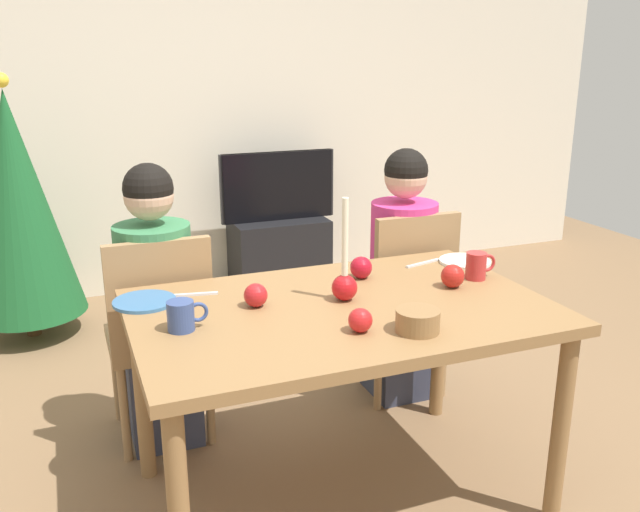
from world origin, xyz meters
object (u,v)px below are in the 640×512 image
dining_table (341,329)px  tv_stand (279,253)px  person_right_child (402,279)px  bowl_walnuts (418,321)px  apple_by_left_plate (256,295)px  mug_right (477,266)px  apple_far_edge (360,320)px  chair_left (160,328)px  plate_right (465,261)px  mug_left (182,316)px  apple_near_candle (361,268)px  candle_centerpiece (345,280)px  plate_left (144,301)px  christmas_tree (18,205)px  tv (278,186)px  chair_right (405,293)px  person_left_child (157,312)px  apple_by_right_mug (453,276)px

dining_table → tv_stand: 2.40m
person_right_child → bowl_walnuts: size_ratio=8.56×
bowl_walnuts → apple_by_left_plate: bearing=136.4°
mug_right → apple_far_edge: mug_right is taller
bowl_walnuts → apple_by_left_plate: (-0.40, 0.38, 0.01)m
chair_left → plate_right: chair_left is taller
mug_left → bowl_walnuts: bearing=-22.2°
tv_stand → apple_near_candle: apple_near_candle is taller
candle_centerpiece → mug_left: (-0.57, -0.06, -0.03)m
dining_table → plate_left: (-0.62, 0.27, 0.09)m
plate_left → apple_by_left_plate: size_ratio=2.63×
bowl_walnuts → christmas_tree: bearing=117.6°
tv → chair_left: bearing=-121.9°
mug_right → candle_centerpiece: bearing=-177.2°
chair_right → plate_left: size_ratio=4.22×
plate_left → mug_right: size_ratio=1.72×
dining_table → bowl_walnuts: 0.33m
chair_left → mug_right: 1.27m
apple_near_candle → apple_far_edge: 0.51m
dining_table → tv_stand: (0.52, 2.30, -0.43)m
dining_table → mug_left: size_ratio=10.92×
person_left_child → plate_right: 1.26m
person_right_child → mug_right: bearing=-89.1°
person_left_child → apple_by_right_mug: 1.18m
tv_stand → apple_by_right_mug: size_ratio=7.45×
tv → apple_near_candle: bearing=-99.3°
christmas_tree → tv: bearing=10.1°
bowl_walnuts → chair_left: bearing=126.7°
bowl_walnuts → apple_near_candle: 0.53m
bowl_walnuts → plate_right: bearing=46.0°
person_right_child → apple_by_right_mug: size_ratio=13.65×
apple_by_left_plate → tv: bearing=70.2°
apple_by_left_plate → mug_left: bearing=-157.6°
plate_left → plate_right: bearing=-0.3°
dining_table → person_left_child: person_left_child is taller
candle_centerpiece → plate_right: (0.63, 0.22, -0.07)m
dining_table → person_right_child: (0.58, 0.64, -0.10)m
chair_right → bowl_walnuts: chair_right is taller
plate_right → apple_by_right_mug: apple_by_right_mug is taller
dining_table → christmas_tree: size_ratio=0.95×
tv_stand → apple_by_right_mug: 2.34m
plate_right → mug_left: mug_left is taller
dining_table → apple_by_left_plate: 0.31m
person_right_child → mug_left: 1.31m
candle_centerpiece → plate_left: size_ratio=1.69×
mug_right → apple_near_candle: mug_right is taller
person_right_child → apple_near_candle: 0.60m
mug_right → apple_by_right_mug: (-0.14, -0.05, -0.01)m
apple_near_candle → mug_right: bearing=-22.2°
person_right_child → plate_right: 0.43m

